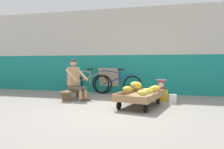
# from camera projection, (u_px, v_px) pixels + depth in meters

# --- Properties ---
(ground_plane) EXTENTS (80.00, 80.00, 0.00)m
(ground_plane) POSITION_uv_depth(u_px,v_px,m) (117.00, 113.00, 4.52)
(ground_plane) COLOR gray
(back_wall) EXTENTS (16.00, 0.30, 2.93)m
(back_wall) POSITION_uv_depth(u_px,v_px,m) (137.00, 51.00, 7.44)
(back_wall) COLOR #19847A
(back_wall) RESTS_ON ground
(banana_cart) EXTENTS (1.13, 1.59, 0.36)m
(banana_cart) POSITION_uv_depth(u_px,v_px,m) (140.00, 97.00, 5.15)
(banana_cart) COLOR #99754C
(banana_cart) RESTS_ON ground
(banana_pile) EXTENTS (0.95, 1.46, 0.25)m
(banana_pile) POSITION_uv_depth(u_px,v_px,m) (142.00, 88.00, 5.12)
(banana_pile) COLOR gold
(banana_pile) RESTS_ON banana_cart
(low_bench) EXTENTS (0.41, 1.13, 0.27)m
(low_bench) POSITION_uv_depth(u_px,v_px,m) (74.00, 92.00, 6.26)
(low_bench) COLOR brown
(low_bench) RESTS_ON ground
(vendor_seated) EXTENTS (0.74, 0.63, 1.14)m
(vendor_seated) POSITION_uv_depth(u_px,v_px,m) (75.00, 80.00, 6.18)
(vendor_seated) COLOR tan
(vendor_seated) RESTS_ON ground
(plastic_crate) EXTENTS (0.36, 0.28, 0.30)m
(plastic_crate) POSITION_uv_depth(u_px,v_px,m) (161.00, 95.00, 5.98)
(plastic_crate) COLOR gold
(plastic_crate) RESTS_ON ground
(weighing_scale) EXTENTS (0.30, 0.30, 0.29)m
(weighing_scale) POSITION_uv_depth(u_px,v_px,m) (161.00, 84.00, 5.96)
(weighing_scale) COLOR #28282D
(weighing_scale) RESTS_ON plastic_crate
(bicycle_near_left) EXTENTS (1.66, 0.48, 0.86)m
(bicycle_near_left) POSITION_uv_depth(u_px,v_px,m) (87.00, 83.00, 7.58)
(bicycle_near_left) COLOR black
(bicycle_near_left) RESTS_ON ground
(bicycle_far_left) EXTENTS (1.66, 0.48, 0.86)m
(bicycle_far_left) POSITION_uv_depth(u_px,v_px,m) (117.00, 84.00, 7.14)
(bicycle_far_left) COLOR black
(bicycle_far_left) RESTS_ON ground
(sign_board) EXTENTS (0.70, 0.25, 0.88)m
(sign_board) POSITION_uv_depth(u_px,v_px,m) (109.00, 80.00, 7.55)
(sign_board) COLOR #C6B289
(sign_board) RESTS_ON ground
(shopping_bag) EXTENTS (0.18, 0.12, 0.24)m
(shopping_bag) POSITION_uv_depth(u_px,v_px,m) (173.00, 99.00, 5.55)
(shopping_bag) COLOR silver
(shopping_bag) RESTS_ON ground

